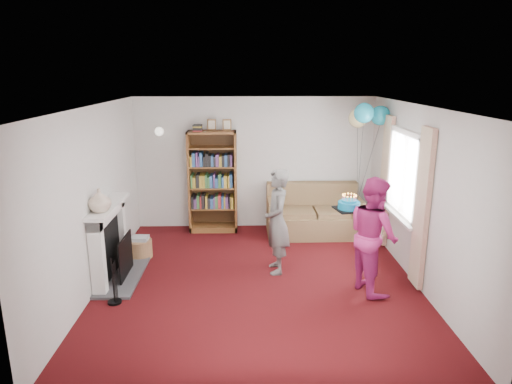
{
  "coord_description": "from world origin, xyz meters",
  "views": [
    {
      "loc": [
        -0.18,
        -6.03,
        2.94
      ],
      "look_at": [
        -0.02,
        0.6,
        1.19
      ],
      "focal_mm": 32.0,
      "sensor_mm": 36.0,
      "label": 1
    }
  ],
  "objects_px": {
    "sofa": "(313,215)",
    "bookcase": "(213,182)",
    "person_striped": "(277,221)",
    "person_magenta": "(373,235)",
    "birthday_cake": "(349,205)"
  },
  "relations": [
    {
      "from": "sofa",
      "to": "person_magenta",
      "type": "xyz_separation_m",
      "value": [
        0.46,
        -2.33,
        0.46
      ]
    },
    {
      "from": "birthday_cake",
      "to": "bookcase",
      "type": "bearing_deg",
      "value": 132.4
    },
    {
      "from": "sofa",
      "to": "birthday_cake",
      "type": "xyz_separation_m",
      "value": [
        0.18,
        -2.02,
        0.79
      ]
    },
    {
      "from": "bookcase",
      "to": "sofa",
      "type": "distance_m",
      "value": 1.98
    },
    {
      "from": "person_magenta",
      "to": "sofa",
      "type": "bearing_deg",
      "value": -4.12
    },
    {
      "from": "person_striped",
      "to": "person_magenta",
      "type": "bearing_deg",
      "value": 59.0
    },
    {
      "from": "person_striped",
      "to": "birthday_cake",
      "type": "height_order",
      "value": "person_striped"
    },
    {
      "from": "person_striped",
      "to": "birthday_cake",
      "type": "distance_m",
      "value": 1.09
    },
    {
      "from": "bookcase",
      "to": "sofa",
      "type": "xyz_separation_m",
      "value": [
        1.88,
        -0.23,
        -0.59
      ]
    },
    {
      "from": "bookcase",
      "to": "person_striped",
      "type": "bearing_deg",
      "value": -60.8
    },
    {
      "from": "person_striped",
      "to": "person_magenta",
      "type": "distance_m",
      "value": 1.41
    },
    {
      "from": "sofa",
      "to": "person_striped",
      "type": "bearing_deg",
      "value": -115.83
    },
    {
      "from": "person_striped",
      "to": "person_magenta",
      "type": "xyz_separation_m",
      "value": [
        1.26,
        -0.64,
        0.01
      ]
    },
    {
      "from": "sofa",
      "to": "bookcase",
      "type": "bearing_deg",
      "value": 172.53
    },
    {
      "from": "bookcase",
      "to": "birthday_cake",
      "type": "height_order",
      "value": "bookcase"
    }
  ]
}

